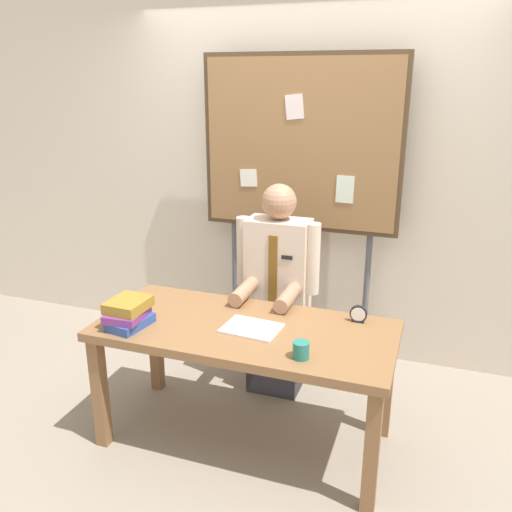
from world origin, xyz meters
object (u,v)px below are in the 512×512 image
(desk, at_px, (245,341))
(open_notebook, at_px, (252,328))
(person, at_px, (277,298))
(book_stack, at_px, (129,313))
(coffee_mug, at_px, (301,350))
(desk_clock, at_px, (358,315))
(bulletin_board, at_px, (300,149))

(desk, height_order, open_notebook, open_notebook)
(desk, bearing_deg, person, 90.00)
(book_stack, bearing_deg, coffee_mug, -1.65)
(desk_clock, xyz_separation_m, coffee_mug, (-0.20, -0.50, -0.00))
(open_notebook, bearing_deg, coffee_mug, -32.83)
(open_notebook, relative_size, coffee_mug, 3.52)
(desk, height_order, coffee_mug, coffee_mug)
(desk_clock, bearing_deg, coffee_mug, -111.50)
(desk, height_order, desk_clock, desk_clock)
(open_notebook, bearing_deg, bulletin_board, 92.37)
(book_stack, height_order, desk_clock, book_stack)
(person, xyz_separation_m, desk_clock, (0.58, -0.34, 0.11))
(bulletin_board, relative_size, desk_clock, 22.52)
(open_notebook, distance_m, coffee_mug, 0.40)
(book_stack, relative_size, open_notebook, 0.88)
(bulletin_board, distance_m, coffee_mug, 1.60)
(open_notebook, bearing_deg, desk, 156.64)
(bulletin_board, bearing_deg, book_stack, -114.73)
(person, distance_m, coffee_mug, 0.93)
(open_notebook, height_order, desk_clock, desk_clock)
(person, xyz_separation_m, book_stack, (-0.60, -0.81, 0.15))
(book_stack, bearing_deg, open_notebook, 16.10)
(person, xyz_separation_m, bulletin_board, (0.00, 0.49, 0.91))
(bulletin_board, bearing_deg, coffee_mug, -74.10)
(book_stack, distance_m, desk_clock, 1.27)
(desk, relative_size, person, 1.16)
(desk, distance_m, open_notebook, 0.11)
(desk, height_order, book_stack, book_stack)
(desk, height_order, person, person)
(book_stack, xyz_separation_m, coffee_mug, (0.98, -0.03, -0.03))
(book_stack, xyz_separation_m, desk_clock, (1.18, 0.47, -0.03))
(person, relative_size, coffee_mug, 16.45)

